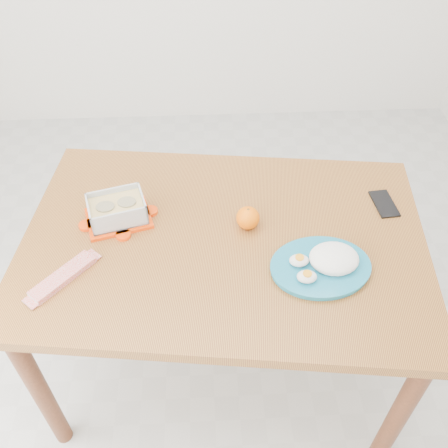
{
  "coord_description": "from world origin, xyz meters",
  "views": [
    {
      "loc": [
        0.09,
        -1.21,
        1.9
      ],
      "look_at": [
        0.14,
        -0.12,
        0.81
      ],
      "focal_mm": 40.0,
      "sensor_mm": 36.0,
      "label": 1
    }
  ],
  "objects_px": {
    "food_container": "(117,210)",
    "orange_fruit": "(248,218)",
    "smartphone": "(384,204)",
    "rice_plate": "(325,263)",
    "dining_table": "(224,256)"
  },
  "relations": [
    {
      "from": "food_container",
      "to": "rice_plate",
      "type": "bearing_deg",
      "value": -36.37
    },
    {
      "from": "orange_fruit",
      "to": "rice_plate",
      "type": "relative_size",
      "value": 0.23
    },
    {
      "from": "food_container",
      "to": "dining_table",
      "type": "bearing_deg",
      "value": -31.55
    },
    {
      "from": "food_container",
      "to": "smartphone",
      "type": "height_order",
      "value": "food_container"
    },
    {
      "from": "dining_table",
      "to": "rice_plate",
      "type": "relative_size",
      "value": 4.17
    },
    {
      "from": "rice_plate",
      "to": "orange_fruit",
      "type": "bearing_deg",
      "value": 132.08
    },
    {
      "from": "food_container",
      "to": "smartphone",
      "type": "xyz_separation_m",
      "value": [
        0.89,
        0.03,
        -0.04
      ]
    },
    {
      "from": "orange_fruit",
      "to": "smartphone",
      "type": "bearing_deg",
      "value": 9.52
    },
    {
      "from": "rice_plate",
      "to": "smartphone",
      "type": "bearing_deg",
      "value": 39.87
    },
    {
      "from": "food_container",
      "to": "orange_fruit",
      "type": "height_order",
      "value": "food_container"
    },
    {
      "from": "food_container",
      "to": "orange_fruit",
      "type": "xyz_separation_m",
      "value": [
        0.42,
        -0.05,
        -0.0
      ]
    },
    {
      "from": "dining_table",
      "to": "food_container",
      "type": "distance_m",
      "value": 0.38
    },
    {
      "from": "food_container",
      "to": "orange_fruit",
      "type": "distance_m",
      "value": 0.42
    },
    {
      "from": "food_container",
      "to": "rice_plate",
      "type": "height_order",
      "value": "food_container"
    },
    {
      "from": "food_container",
      "to": "smartphone",
      "type": "relative_size",
      "value": 1.8
    }
  ]
}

